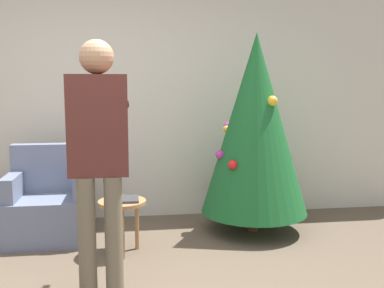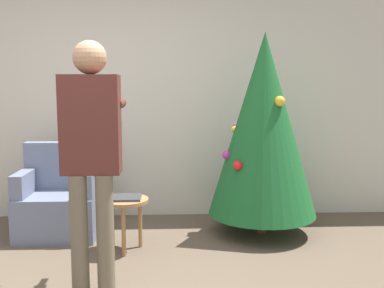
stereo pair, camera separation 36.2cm
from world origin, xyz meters
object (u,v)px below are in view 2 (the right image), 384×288
(christmas_tree, at_px, (263,125))
(person_standing, at_px, (91,144))
(side_stool, at_px, (125,207))
(armchair, at_px, (60,202))

(christmas_tree, xyz_separation_m, person_standing, (-1.41, -1.19, -0.02))
(person_standing, xyz_separation_m, side_stool, (0.13, 0.77, -0.65))
(christmas_tree, distance_m, person_standing, 1.84)
(christmas_tree, distance_m, armchair, 2.09)
(person_standing, distance_m, side_stool, 1.02)
(christmas_tree, bearing_deg, side_stool, -162.13)
(person_standing, relative_size, side_stool, 3.76)
(christmas_tree, distance_m, side_stool, 1.50)
(christmas_tree, height_order, armchair, christmas_tree)
(christmas_tree, relative_size, person_standing, 1.11)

